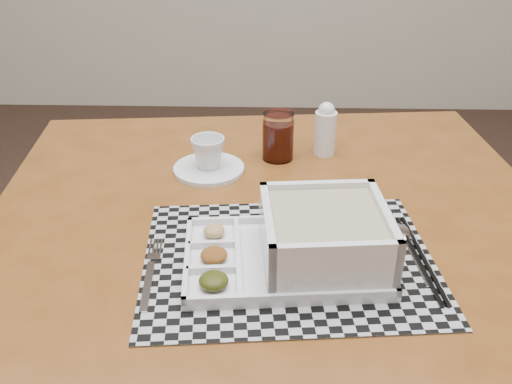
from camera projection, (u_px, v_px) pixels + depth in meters
dining_table at (274, 262)px, 1.06m from camera, size 1.15×1.15×0.79m
placemat at (289, 260)px, 0.93m from camera, size 0.50×0.40×0.00m
serving_tray at (314, 243)px, 0.90m from camera, size 0.34×0.25×0.10m
fork at (152, 271)px, 0.90m from camera, size 0.03×0.19×0.00m
spoon at (404, 236)px, 0.98m from camera, size 0.04×0.18×0.01m
chopsticks at (420, 258)px, 0.93m from camera, size 0.04×0.24×0.01m
saucer at (209, 169)px, 1.21m from camera, size 0.15×0.15×0.01m
cup at (208, 153)px, 1.19m from camera, size 0.08×0.08×0.07m
juice_glass at (278, 138)px, 1.24m from camera, size 0.07×0.07×0.11m
creamer_bottle at (325, 129)px, 1.26m from camera, size 0.05×0.05×0.12m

